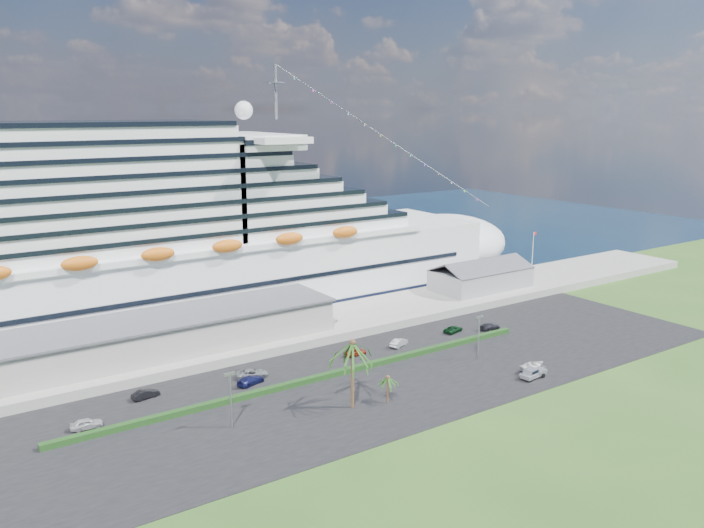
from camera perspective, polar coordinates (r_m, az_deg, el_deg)
ground at (r=108.75m, az=5.71°, el=-11.32°), size 420.00×420.00×0.00m
asphalt_lot at (r=116.67m, az=2.21°, el=-9.51°), size 140.00×38.00×0.12m
wharf at (r=139.34m, az=-4.89°, el=-5.42°), size 240.00×20.00×1.80m
water at (r=220.11m, az=-16.44°, el=0.63°), size 420.00×160.00×0.02m
cruise_ship at (r=148.78m, az=-16.85°, el=1.53°), size 191.00×38.00×54.00m
terminal_building at (r=128.43m, az=-14.74°, el=-5.47°), size 61.00×15.00×6.30m
port_shed at (r=168.83m, az=10.66°, el=-1.12°), size 24.00×12.31×7.37m
flagpole at (r=180.90m, az=14.79°, el=0.85°), size 1.08×0.16×12.00m
hedge at (r=116.18m, az=-2.50°, el=-9.34°), size 88.00×1.10×0.90m
lamp_post_left at (r=99.26m, az=-10.07°, el=-10.53°), size 1.60×0.35×8.27m
lamp_post_right at (r=125.01m, az=10.50°, el=-5.60°), size 1.60×0.35×8.27m
palm_tall at (r=102.65m, az=0.04°, el=-7.21°), size 8.82×8.82×11.13m
palm_short at (r=106.51m, az=2.99°, el=-9.66°), size 3.53×3.53×4.56m
parked_car_0 at (r=106.22m, az=-21.21°, el=-12.27°), size 4.54×2.19×1.49m
parked_car_1 at (r=113.56m, az=-16.79°, el=-10.30°), size 4.53×2.21×1.43m
parked_car_2 at (r=117.89m, az=-8.29°, el=-8.99°), size 5.63×3.66×1.44m
parked_car_3 at (r=115.19m, az=-8.42°, el=-9.52°), size 5.41×3.43×1.46m
parked_car_4 at (r=126.57m, az=0.25°, el=-7.30°), size 4.30×1.82×1.45m
parked_car_5 at (r=131.60m, az=3.92°, el=-6.53°), size 4.76×3.10×1.48m
parked_car_6 at (r=140.85m, az=8.42°, el=-5.37°), size 5.02×3.18×1.29m
parked_car_7 at (r=143.69m, az=11.37°, el=-5.11°), size 4.75×2.20×1.34m
pickup_truck at (r=120.21m, az=14.82°, el=-8.73°), size 5.21×2.37×1.78m
boat_trailer at (r=122.97m, az=14.88°, el=-8.16°), size 6.07×4.13×1.72m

